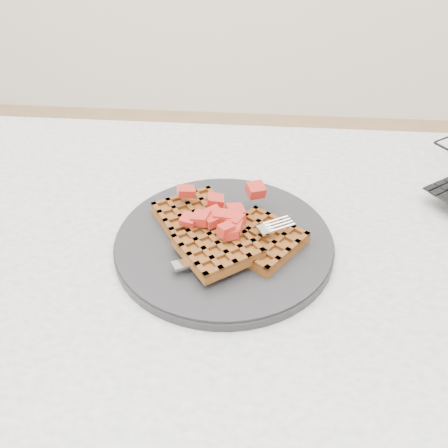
% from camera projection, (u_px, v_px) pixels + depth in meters
% --- Properties ---
extents(table, '(1.20, 0.80, 0.75)m').
position_uv_depth(table, '(254.00, 325.00, 0.72)').
color(table, silver).
rests_on(table, ground).
extents(plate, '(0.30, 0.30, 0.02)m').
position_uv_depth(plate, '(224.00, 242.00, 0.68)').
color(plate, black).
rests_on(plate, table).
extents(waffles, '(0.22, 0.20, 0.03)m').
position_uv_depth(waffles, '(224.00, 233.00, 0.67)').
color(waffles, brown).
rests_on(waffles, plate).
extents(strawberry_pile, '(0.15, 0.15, 0.02)m').
position_uv_depth(strawberry_pile, '(224.00, 216.00, 0.65)').
color(strawberry_pile, maroon).
rests_on(strawberry_pile, waffles).
extents(fork, '(0.17, 0.11, 0.02)m').
position_uv_depth(fork, '(243.00, 247.00, 0.65)').
color(fork, silver).
rests_on(fork, plate).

